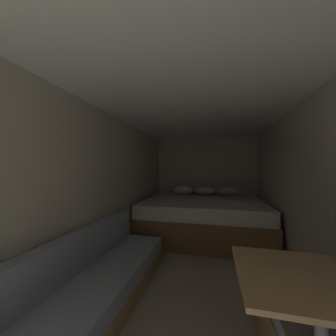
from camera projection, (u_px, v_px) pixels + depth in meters
The scene contains 8 objects.
ground_plane at pixel (195, 279), 2.17m from camera, with size 6.71×6.71×0.00m, color #A39984.
wall_back at pixel (205, 180), 4.49m from camera, with size 2.39×0.05×1.99m, color beige.
wall_left at pixel (104, 189), 2.46m from camera, with size 0.05×4.71×1.99m, color beige.
wall_right at pixel (313, 195), 1.90m from camera, with size 0.05×4.71×1.99m, color beige.
ceiling_slab at pixel (195, 103), 2.18m from camera, with size 2.39×4.71×0.05m, color white.
bed at pixel (203, 217), 3.60m from camera, with size 2.17×1.71×0.87m.
sofa_left at pixel (87, 291), 1.64m from camera, with size 0.63×2.39×0.65m.
dinette_table at pixel (305, 297), 0.96m from camera, with size 0.65×0.61×0.72m.
Camera 1 is at (0.21, -0.56, 1.26)m, focal length 20.38 mm.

